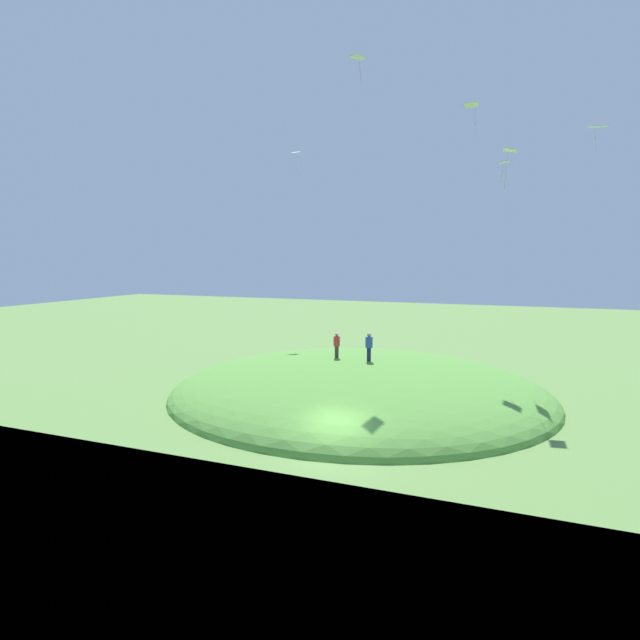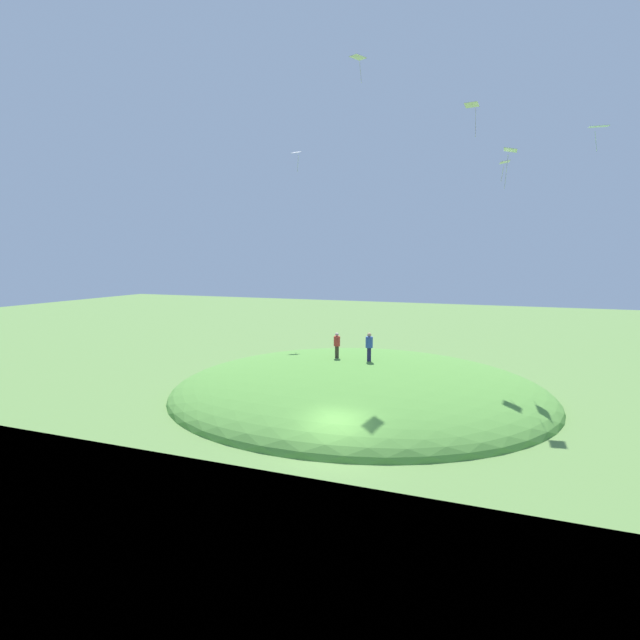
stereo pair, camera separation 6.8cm
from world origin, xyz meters
name	(u,v)px [view 2 (the right image)]	position (x,y,z in m)	size (l,w,h in m)	color
ground_plane	(334,452)	(0.00, 0.00, 0.00)	(160.00, 160.00, 0.00)	#608843
grass_hill	(358,395)	(10.16, 2.09, 0.00)	(23.22, 24.67, 4.66)	#57933C
person_with_child	(337,342)	(10.18, 3.58, 3.37)	(0.59, 0.59, 1.69)	#3F3828
person_on_hilltop	(369,343)	(9.87, 1.29, 3.48)	(0.56, 0.56, 1.84)	#25244F
kite_0	(358,58)	(10.40, 2.35, 20.99)	(1.14, 1.00, 1.57)	silver
kite_1	(472,107)	(14.73, -4.02, 18.59)	(0.72, 0.96, 2.20)	silver
kite_2	(510,152)	(12.21, -6.57, 15.12)	(1.13, 0.81, 2.35)	silver
kite_3	(599,127)	(15.42, -11.50, 16.81)	(0.90, 1.20, 1.52)	white
kite_4	(505,163)	(14.08, -6.19, 14.81)	(0.94, 0.72, 1.25)	silver
kite_5	(296,154)	(18.62, 10.27, 17.33)	(0.67, 0.81, 1.61)	white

